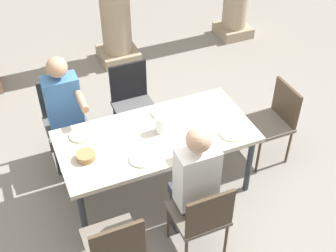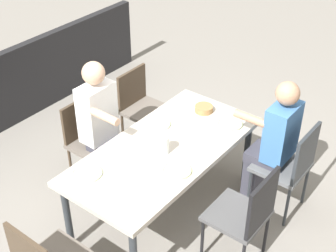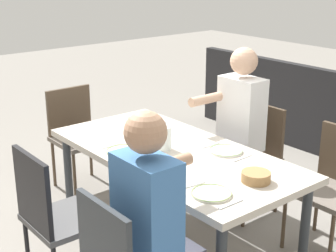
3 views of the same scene
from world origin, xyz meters
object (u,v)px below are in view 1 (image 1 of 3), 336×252
object	(u,v)px
plate_2	(163,112)
bread_basket	(86,156)
chair_west_north	(64,116)
plate_3	(232,133)
water_pitcher	(161,125)
chair_mid_south	(202,215)
diner_man_white	(66,114)
chair_mid_north	(133,100)
chair_head_east	(274,118)
plate_1	(142,159)
plate_0	(81,135)
dining_table	(156,140)
chair_west_south	(115,246)
diner_woman_green	(193,182)

from	to	relation	value
plate_2	bread_basket	bearing A→B (deg)	-158.83
chair_west_north	plate_3	world-z (taller)	chair_west_north
bread_basket	water_pitcher	bearing A→B (deg)	6.94
chair_mid_south	plate_3	size ratio (longest dim) A/B	3.61
diner_man_white	chair_mid_north	bearing A→B (deg)	14.13
chair_west_north	chair_mid_north	world-z (taller)	chair_west_north
chair_west_north	water_pitcher	bearing A→B (deg)	-47.77
chair_head_east	water_pitcher	distance (m)	1.31
chair_west_north	plate_1	bearing A→B (deg)	-67.83
diner_man_white	plate_3	bearing A→B (deg)	-34.87
bread_basket	plate_0	bearing A→B (deg)	83.39
chair_mid_north	plate_3	size ratio (longest dim) A/B	3.88
plate_0	bread_basket	world-z (taller)	bread_basket
plate_1	plate_2	size ratio (longest dim) A/B	0.97
chair_mid_north	diner_man_white	distance (m)	0.80
chair_mid_north	plate_1	distance (m)	1.18
plate_2	water_pitcher	bearing A→B (deg)	-116.88
chair_west_north	chair_mid_south	size ratio (longest dim) A/B	1.08
dining_table	chair_west_south	bearing A→B (deg)	-128.95
plate_0	water_pitcher	size ratio (longest dim) A/B	1.40
dining_table	chair_mid_south	xyz separation A→B (m)	(0.06, -0.86, -0.16)
chair_head_east	plate_3	world-z (taller)	chair_head_east
chair_west_south	chair_mid_north	bearing A→B (deg)	66.23
diner_woman_green	diner_man_white	world-z (taller)	diner_woman_green
diner_man_white	plate_2	bearing A→B (deg)	-24.38
chair_west_south	plate_2	world-z (taller)	chair_west_south
plate_0	plate_1	world-z (taller)	same
diner_woman_green	plate_0	world-z (taller)	diner_woman_green
diner_woman_green	diner_man_white	size ratio (longest dim) A/B	1.02
diner_man_white	plate_3	world-z (taller)	diner_man_white
chair_mid_north	diner_woman_green	distance (m)	1.54
chair_mid_north	diner_woman_green	world-z (taller)	diner_woman_green
chair_mid_north	plate_1	bearing A→B (deg)	-105.09
diner_woman_green	water_pitcher	xyz separation A→B (m)	(-0.01, 0.70, 0.08)
plate_3	chair_west_south	bearing A→B (deg)	-156.15
plate_2	chair_mid_north	bearing A→B (deg)	101.48
chair_mid_south	diner_man_white	xyz separation A→B (m)	(-0.76, 1.53, 0.20)
chair_mid_north	plate_1	size ratio (longest dim) A/B	4.10
dining_table	chair_west_north	distance (m)	1.12
chair_west_north	plate_2	size ratio (longest dim) A/B	3.99
chair_west_north	plate_3	xyz separation A→B (m)	(1.35, -1.13, 0.20)
plate_2	chair_mid_south	bearing A→B (deg)	-95.99
plate_3	chair_mid_south	bearing A→B (deg)	-134.70
plate_1	chair_west_south	bearing A→B (deg)	-127.20
chair_mid_south	plate_2	distance (m)	1.17
chair_mid_south	chair_head_east	distance (m)	1.53
chair_west_south	plate_2	xyz separation A→B (m)	(0.88, 1.14, 0.23)
diner_woman_green	plate_3	xyz separation A→B (m)	(0.59, 0.40, 0.02)
plate_2	diner_man_white	bearing A→B (deg)	155.62
plate_3	dining_table	bearing A→B (deg)	158.07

